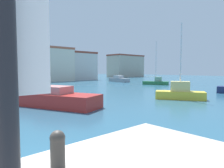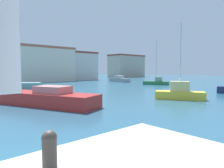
{
  "view_description": "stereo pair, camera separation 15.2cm",
  "coord_description": "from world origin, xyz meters",
  "views": [
    {
      "loc": [
        -1.7,
        -4.57,
        2.74
      ],
      "look_at": [
        16.53,
        15.43,
        0.86
      ],
      "focal_mm": 32.85,
      "sensor_mm": 36.0,
      "label": 1
    },
    {
      "loc": [
        -1.59,
        -4.67,
        2.74
      ],
      "look_at": [
        16.53,
        15.43,
        0.86
      ],
      "focal_mm": 32.85,
      "sensor_mm": 36.0,
      "label": 2
    }
  ],
  "objects": [
    {
      "name": "motorboat_teal_near_pier",
      "position": [
        6.3,
        16.77,
        0.52
      ],
      "size": [
        5.83,
        4.92,
        1.42
      ],
      "color": "#1E707A",
      "rests_on": "water"
    },
    {
      "name": "motorboat_red_far_right",
      "position": [
        5.14,
        10.11,
        0.57
      ],
      "size": [
        5.28,
        8.59,
        1.53
      ],
      "color": "#B22823",
      "rests_on": "water"
    },
    {
      "name": "motorboat_grey_far_left",
      "position": [
        30.87,
        28.88,
        0.56
      ],
      "size": [
        2.44,
        6.11,
        1.47
      ],
      "color": "gray",
      "rests_on": "water"
    },
    {
      "name": "sailboat_yellow_distant_east",
      "position": [
        15.76,
        5.18,
        0.62
      ],
      "size": [
        3.58,
        4.54,
        7.02
      ],
      "color": "gold",
      "rests_on": "water"
    },
    {
      "name": "sailboat_green_outer_mooring",
      "position": [
        29.74,
        17.81,
        0.52
      ],
      "size": [
        3.33,
        4.77,
        7.94
      ],
      "color": "#28703D",
      "rests_on": "water"
    },
    {
      "name": "mooring_bollard",
      "position": [
        -0.17,
        -1.58,
        1.47
      ],
      "size": [
        0.25,
        0.25,
        0.64
      ],
      "color": "#38332D",
      "rests_on": "pier_quay"
    },
    {
      "name": "water",
      "position": [
        15.0,
        20.0,
        0.0
      ],
      "size": [
        160.0,
        160.0,
        0.0
      ],
      "primitive_type": "plane",
      "color": "#285670",
      "rests_on": "ground"
    },
    {
      "name": "waterfront_apartments",
      "position": [
        18.93,
        42.28,
        4.07
      ],
      "size": [
        13.23,
        7.35,
        8.12
      ],
      "color": "beige",
      "rests_on": "ground"
    },
    {
      "name": "yacht_club",
      "position": [
        28.79,
        42.39,
        3.79
      ],
      "size": [
        9.42,
        5.31,
        7.55
      ],
      "color": "beige",
      "rests_on": "ground"
    },
    {
      "name": "harbor_office",
      "position": [
        55.46,
        50.24,
        4.2
      ],
      "size": [
        13.96,
        6.96,
        8.38
      ],
      "color": "#B2A893",
      "rests_on": "ground"
    }
  ]
}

